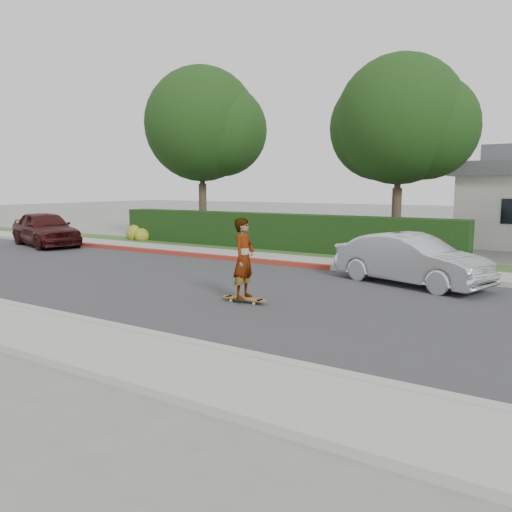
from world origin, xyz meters
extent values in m
plane|color=slate|center=(0.00, 0.00, 0.00)|extent=(120.00, 120.00, 0.00)
cube|color=#2D2D30|center=(0.00, 0.00, 0.01)|extent=(60.00, 8.00, 0.01)
cube|color=#9E9E99|center=(0.00, -4.10, 0.07)|extent=(60.00, 0.20, 0.15)
cube|color=gray|center=(0.00, -5.00, 0.06)|extent=(60.00, 1.60, 0.12)
cube|color=#9E9E99|center=(0.00, 4.10, 0.07)|extent=(60.00, 0.20, 0.15)
cube|color=maroon|center=(-5.00, 4.10, 0.08)|extent=(12.00, 0.21, 0.15)
cube|color=gray|center=(0.00, 5.00, 0.06)|extent=(60.00, 1.60, 0.12)
cube|color=#2D4C1E|center=(0.00, 6.60, 0.05)|extent=(60.00, 1.60, 0.10)
cube|color=black|center=(-3.00, 7.20, 0.75)|extent=(15.00, 1.00, 1.50)
sphere|color=#2D4C19|center=(-10.20, 6.80, 0.35)|extent=(0.90, 0.90, 0.90)
sphere|color=#2D4C19|center=(-9.60, 6.60, 0.30)|extent=(0.70, 0.70, 0.70)
cylinder|color=#33261C|center=(-7.50, 8.50, 1.35)|extent=(0.36, 0.36, 2.70)
cylinder|color=#33261C|center=(-7.50, 8.50, 3.38)|extent=(0.24, 0.24, 2.25)
sphere|color=black|center=(-7.50, 8.50, 5.40)|extent=(5.20, 5.20, 5.20)
sphere|color=black|center=(-8.30, 8.90, 5.20)|extent=(4.42, 4.42, 4.42)
sphere|color=black|center=(-6.60, 8.80, 5.10)|extent=(4.16, 4.16, 4.16)
cylinder|color=#33261C|center=(1.50, 9.00, 1.26)|extent=(0.36, 0.36, 2.52)
cylinder|color=#33261C|center=(1.50, 9.00, 3.15)|extent=(0.24, 0.24, 2.10)
sphere|color=black|center=(1.50, 9.00, 5.04)|extent=(4.80, 4.80, 4.80)
sphere|color=black|center=(0.70, 9.40, 4.84)|extent=(4.08, 4.08, 4.08)
sphere|color=black|center=(2.40, 9.30, 4.74)|extent=(3.84, 3.84, 3.84)
cylinder|color=gold|center=(0.83, -1.08, 0.04)|extent=(0.06, 0.04, 0.06)
cylinder|color=gold|center=(0.82, -0.92, 0.04)|extent=(0.06, 0.04, 0.06)
cylinder|color=gold|center=(1.42, -1.05, 0.04)|extent=(0.06, 0.04, 0.06)
cylinder|color=gold|center=(1.41, -0.89, 0.04)|extent=(0.06, 0.04, 0.06)
cube|color=silver|center=(0.82, -1.00, 0.08)|extent=(0.06, 0.18, 0.02)
cube|color=silver|center=(1.41, -0.97, 0.08)|extent=(0.06, 0.18, 0.02)
cube|color=brown|center=(1.12, -0.99, 0.10)|extent=(0.90, 0.26, 0.02)
cylinder|color=brown|center=(0.68, -1.01, 0.10)|extent=(0.23, 0.23, 0.02)
cylinder|color=brown|center=(1.56, -0.96, 0.10)|extent=(0.23, 0.23, 0.02)
imported|color=white|center=(1.12, -0.99, 1.01)|extent=(0.48, 0.69, 1.79)
imported|color=silver|center=(3.68, 3.10, 0.67)|extent=(4.33, 2.60, 1.35)
imported|color=#3D1314|center=(-12.11, 3.34, 0.76)|extent=(4.77, 2.96, 1.52)
camera|label=1|loc=(7.15, -10.05, 2.59)|focal=35.00mm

